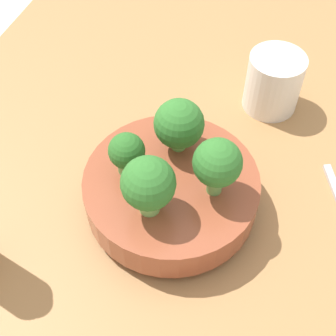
# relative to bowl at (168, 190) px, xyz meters

# --- Properties ---
(ground_plane) EXTENTS (6.00, 6.00, 0.00)m
(ground_plane) POSITION_rel_bowl_xyz_m (0.03, -0.00, -0.07)
(ground_plane) COLOR beige
(table) EXTENTS (1.18, 0.81, 0.03)m
(table) POSITION_rel_bowl_xyz_m (0.03, -0.00, -0.05)
(table) COLOR #9E7042
(table) RESTS_ON ground_plane
(bowl) EXTENTS (0.22, 0.22, 0.06)m
(bowl) POSITION_rel_bowl_xyz_m (0.00, 0.00, 0.00)
(bowl) COLOR brown
(bowl) RESTS_ON table
(broccoli_floret_left) EXTENTS (0.06, 0.06, 0.08)m
(broccoli_floret_left) POSITION_rel_bowl_xyz_m (-0.05, 0.01, 0.07)
(broccoli_floret_left) COLOR #7AB256
(broccoli_floret_left) RESTS_ON bowl
(broccoli_floret_back) EXTENTS (0.04, 0.04, 0.06)m
(broccoli_floret_back) POSITION_rel_bowl_xyz_m (-0.00, 0.05, 0.06)
(broccoli_floret_back) COLOR #609347
(broccoli_floret_back) RESTS_ON bowl
(broccoli_floret_front) EXTENTS (0.06, 0.06, 0.08)m
(broccoli_floret_front) POSITION_rel_bowl_xyz_m (0.00, -0.06, 0.08)
(broccoli_floret_front) COLOR #609347
(broccoli_floret_front) RESTS_ON bowl
(broccoli_floret_right) EXTENTS (0.06, 0.06, 0.07)m
(broccoli_floret_right) POSITION_rel_bowl_xyz_m (0.05, 0.00, 0.07)
(broccoli_floret_right) COLOR #6BA34C
(broccoli_floret_right) RESTS_ON bowl
(cup) EXTENTS (0.08, 0.08, 0.09)m
(cup) POSITION_rel_bowl_xyz_m (0.23, -0.09, 0.01)
(cup) COLOR silver
(cup) RESTS_ON table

